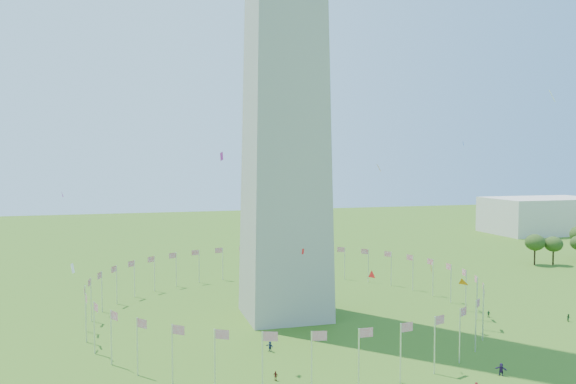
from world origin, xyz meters
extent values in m
cylinder|color=silver|center=(40.00, 50.00, 4.50)|extent=(0.24, 0.24, 9.00)
cylinder|color=silver|center=(39.39, 56.95, 4.50)|extent=(0.24, 0.24, 9.00)
cylinder|color=silver|center=(37.59, 63.68, 4.50)|extent=(0.24, 0.24, 9.00)
cylinder|color=silver|center=(34.64, 70.00, 4.50)|extent=(0.24, 0.24, 9.00)
cylinder|color=silver|center=(30.64, 75.71, 4.50)|extent=(0.24, 0.24, 9.00)
cylinder|color=silver|center=(25.71, 80.64, 4.50)|extent=(0.24, 0.24, 9.00)
cylinder|color=silver|center=(20.00, 84.64, 4.50)|extent=(0.24, 0.24, 9.00)
cylinder|color=silver|center=(13.68, 87.59, 4.50)|extent=(0.24, 0.24, 9.00)
cylinder|color=silver|center=(6.95, 89.39, 4.50)|extent=(0.24, 0.24, 9.00)
cylinder|color=silver|center=(0.00, 90.00, 4.50)|extent=(0.24, 0.24, 9.00)
cylinder|color=silver|center=(-6.95, 89.39, 4.50)|extent=(0.24, 0.24, 9.00)
cylinder|color=silver|center=(-13.68, 87.59, 4.50)|extent=(0.24, 0.24, 9.00)
cylinder|color=silver|center=(-20.00, 84.64, 4.50)|extent=(0.24, 0.24, 9.00)
cylinder|color=silver|center=(-25.71, 80.64, 4.50)|extent=(0.24, 0.24, 9.00)
cylinder|color=silver|center=(-30.64, 75.71, 4.50)|extent=(0.24, 0.24, 9.00)
cylinder|color=silver|center=(-34.64, 70.00, 4.50)|extent=(0.24, 0.24, 9.00)
cylinder|color=silver|center=(-37.59, 63.68, 4.50)|extent=(0.24, 0.24, 9.00)
cylinder|color=silver|center=(-39.39, 56.95, 4.50)|extent=(0.24, 0.24, 9.00)
cylinder|color=silver|center=(-40.00, 50.00, 4.50)|extent=(0.24, 0.24, 9.00)
cylinder|color=silver|center=(-39.39, 43.05, 4.50)|extent=(0.24, 0.24, 9.00)
cylinder|color=silver|center=(-37.59, 36.32, 4.50)|extent=(0.24, 0.24, 9.00)
cylinder|color=silver|center=(-34.64, 30.00, 4.50)|extent=(0.24, 0.24, 9.00)
cylinder|color=silver|center=(-30.64, 24.29, 4.50)|extent=(0.24, 0.24, 9.00)
cylinder|color=silver|center=(-25.71, 19.36, 4.50)|extent=(0.24, 0.24, 9.00)
cylinder|color=silver|center=(-20.00, 15.36, 4.50)|extent=(0.24, 0.24, 9.00)
cylinder|color=silver|center=(-13.68, 12.41, 4.50)|extent=(0.24, 0.24, 9.00)
cylinder|color=silver|center=(-6.95, 10.61, 4.50)|extent=(0.24, 0.24, 9.00)
cylinder|color=silver|center=(0.00, 10.00, 4.50)|extent=(0.24, 0.24, 9.00)
cylinder|color=silver|center=(6.95, 10.61, 4.50)|extent=(0.24, 0.24, 9.00)
cylinder|color=silver|center=(13.68, 12.41, 4.50)|extent=(0.24, 0.24, 9.00)
cylinder|color=silver|center=(20.00, 15.36, 4.50)|extent=(0.24, 0.24, 9.00)
cylinder|color=silver|center=(25.71, 19.36, 4.50)|extent=(0.24, 0.24, 9.00)
cylinder|color=silver|center=(30.64, 24.29, 4.50)|extent=(0.24, 0.24, 9.00)
cylinder|color=silver|center=(34.64, 30.00, 4.50)|extent=(0.24, 0.24, 9.00)
cylinder|color=silver|center=(37.59, 36.32, 4.50)|extent=(0.24, 0.24, 9.00)
cylinder|color=silver|center=(39.39, 43.05, 4.50)|extent=(0.24, 0.24, 9.00)
cube|color=beige|center=(150.00, 150.00, 8.00)|extent=(50.00, 30.00, 16.00)
imported|color=#591514|center=(-10.69, 16.45, 0.74)|extent=(1.00, 0.97, 1.47)
imported|color=#20284C|center=(-8.42, 29.24, 0.88)|extent=(1.51, 1.75, 1.77)
imported|color=gray|center=(1.45, 31.96, 0.96)|extent=(1.29, 0.79, 1.92)
imported|color=#1B4528|center=(41.07, 37.21, 0.73)|extent=(0.88, 0.58, 1.45)
imported|color=#173B21|center=(55.00, 30.08, 0.79)|extent=(0.79, 0.90, 1.58)
imported|color=#2D1848|center=(23.25, 9.02, 0.96)|extent=(1.78, 1.82, 1.92)
plane|color=orange|center=(30.30, 30.40, 9.54)|extent=(1.70, 2.54, 2.05)
plane|color=white|center=(24.53, 1.19, 41.94)|extent=(1.42, 2.27, 2.03)
plane|color=#CC2699|center=(-16.72, 28.60, 33.77)|extent=(0.73, 1.53, 1.69)
plane|color=#CC2699|center=(-43.73, 50.64, 26.49)|extent=(0.31, 1.53, 1.50)
plane|color=red|center=(0.40, 38.45, 15.64)|extent=(1.27, 0.03, 1.27)
plane|color=orange|center=(8.56, 22.16, 31.83)|extent=(1.25, 1.40, 1.49)
plane|color=blue|center=(47.34, 57.29, 37.19)|extent=(0.88, 0.75, 1.14)
plane|color=red|center=(9.28, 26.23, 12.98)|extent=(0.79, 1.30, 1.52)
plane|color=red|center=(23.90, 31.37, 12.70)|extent=(2.00, 0.70, 1.97)
plane|color=white|center=(-41.38, 41.98, 13.91)|extent=(1.49, 1.35, 1.81)
ellipsoid|color=#34531B|center=(91.57, 84.53, 4.79)|extent=(6.13, 6.13, 9.58)
ellipsoid|color=#34531B|center=(97.05, 82.75, 4.45)|extent=(5.70, 5.70, 8.90)
camera|label=1|loc=(-31.34, -63.46, 33.13)|focal=35.00mm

